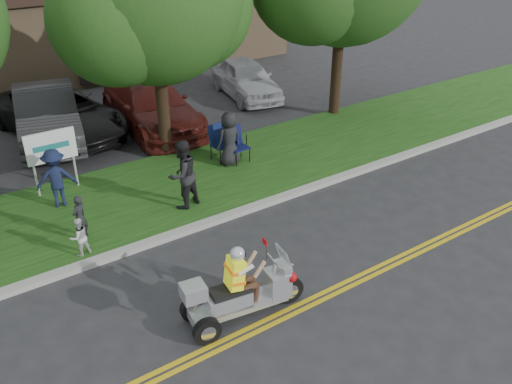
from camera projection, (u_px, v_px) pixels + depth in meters
ground at (305, 284)px, 10.85m from camera, size 120.00×120.00×0.00m
centerline_near at (324, 299)px, 10.43m from camera, size 60.00×0.10×0.01m
centerline_far at (319, 295)px, 10.54m from camera, size 60.00×0.10×0.01m
curb at (225, 217)px, 13.03m from camera, size 60.00×0.25×0.12m
grass_verge at (183, 183)px, 14.59m from camera, size 60.00×4.00×0.10m
commercial_building at (78, 19)px, 24.65m from camera, size 18.00×8.20×4.00m
tree_mid at (155, 1)px, 14.27m from camera, size 5.88×4.80×7.05m
business_sign at (51, 150)px, 13.59m from camera, size 1.25×0.06×1.75m
trike_scooter at (240, 294)px, 9.71m from camera, size 2.39×0.90×1.56m
lawn_chair_a at (219, 140)px, 15.62m from camera, size 0.61×0.63×1.03m
lawn_chair_b at (236, 142)px, 15.50m from camera, size 0.56×0.58×1.02m
spectator_adult_mid at (182, 174)px, 13.01m from camera, size 0.99×0.86×1.73m
spectator_chair_a at (56, 178)px, 13.11m from camera, size 1.06×0.75×1.49m
spectator_chair_b at (229, 139)px, 15.18m from camera, size 0.80×0.57×1.55m
child_left at (80, 218)px, 11.88m from camera, size 0.46×0.43×1.06m
child_right at (79, 237)px, 11.37m from camera, size 0.48×0.40×0.88m
parked_car_left at (47, 115)px, 16.99m from camera, size 2.82×5.36×1.68m
parked_car_mid at (59, 113)px, 17.38m from camera, size 3.61×5.83×1.51m
parked_car_right at (151, 105)px, 17.96m from camera, size 2.52×5.50×1.56m
parked_car_far_right at (246, 78)px, 20.92m from camera, size 2.53×4.47×1.44m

